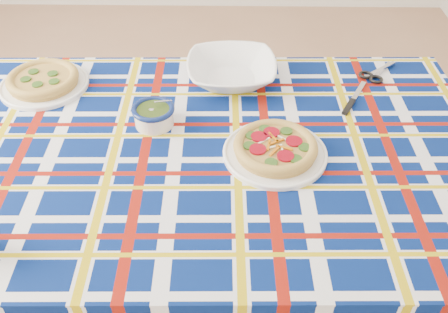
{
  "coord_description": "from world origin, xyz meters",
  "views": [
    {
      "loc": [
        0.45,
        -1.58,
        1.58
      ],
      "look_at": [
        0.43,
        -0.6,
        0.74
      ],
      "focal_mm": 40.0,
      "sensor_mm": 36.0,
      "label": 1
    }
  ],
  "objects_px": {
    "dining_table": "(207,168)",
    "main_focaccia_plate": "(275,147)",
    "pesto_bowl": "(154,114)",
    "serving_bowl": "(232,71)"
  },
  "relations": [
    {
      "from": "dining_table",
      "to": "pesto_bowl",
      "type": "bearing_deg",
      "value": 145.0
    },
    {
      "from": "main_focaccia_plate",
      "to": "pesto_bowl",
      "type": "bearing_deg",
      "value": 158.64
    },
    {
      "from": "main_focaccia_plate",
      "to": "pesto_bowl",
      "type": "distance_m",
      "value": 0.36
    },
    {
      "from": "main_focaccia_plate",
      "to": "pesto_bowl",
      "type": "xyz_separation_m",
      "value": [
        -0.33,
        0.13,
        0.01
      ]
    },
    {
      "from": "dining_table",
      "to": "main_focaccia_plate",
      "type": "distance_m",
      "value": 0.21
    },
    {
      "from": "dining_table",
      "to": "serving_bowl",
      "type": "distance_m",
      "value": 0.36
    },
    {
      "from": "pesto_bowl",
      "to": "serving_bowl",
      "type": "height_order",
      "value": "pesto_bowl"
    },
    {
      "from": "main_focaccia_plate",
      "to": "serving_bowl",
      "type": "height_order",
      "value": "serving_bowl"
    },
    {
      "from": "serving_bowl",
      "to": "pesto_bowl",
      "type": "bearing_deg",
      "value": -132.55
    },
    {
      "from": "main_focaccia_plate",
      "to": "serving_bowl",
      "type": "distance_m",
      "value": 0.39
    }
  ]
}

